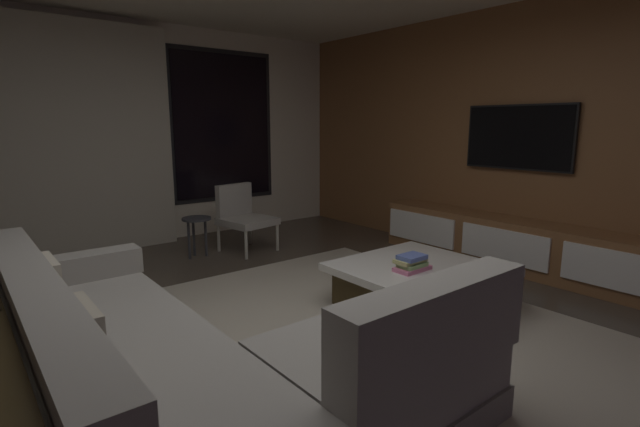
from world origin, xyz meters
name	(u,v)px	position (x,y,z in m)	size (l,w,h in m)	color
floor	(306,353)	(0.00, 0.00, 0.00)	(9.20, 9.20, 0.00)	#473D33
back_wall_with_window	(119,136)	(-0.06, 3.62, 1.34)	(6.60, 0.30, 2.70)	beige
media_wall	(547,138)	(3.06, 0.00, 1.35)	(0.12, 7.80, 2.70)	brown
area_rug	(355,343)	(0.35, -0.10, 0.01)	(3.20, 3.80, 0.01)	#ADA391
sectional_couch	(189,367)	(-0.87, -0.19, 0.29)	(1.98, 2.50, 0.82)	gray
coffee_table	(419,287)	(1.18, 0.03, 0.19)	(1.16, 1.16, 0.36)	#3B2E17
book_stack_on_coffee_table	(412,263)	(1.04, 0.01, 0.42)	(0.29, 0.17, 0.13)	pink
accent_chair_near_window	(243,214)	(0.97, 2.53, 0.43)	(0.63, 0.65, 0.78)	#B2ADA0
side_stool	(196,225)	(0.40, 2.56, 0.37)	(0.32, 0.32, 0.46)	#333338
media_console	(519,247)	(2.77, 0.05, 0.25)	(0.46, 3.10, 0.52)	brown
mounted_tv	(518,137)	(2.95, 0.25, 1.35)	(0.05, 1.16, 0.67)	black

